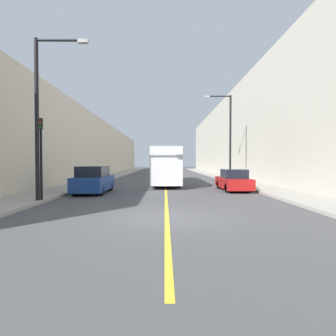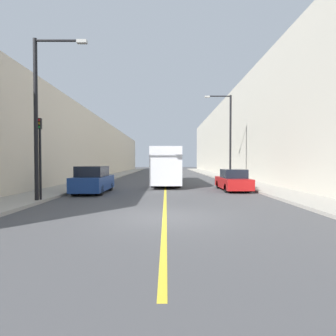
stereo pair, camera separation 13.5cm
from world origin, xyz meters
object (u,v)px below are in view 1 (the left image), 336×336
Objects in this scene: bus at (166,165)px; traffic_light at (41,155)px; street_lamp_left at (41,109)px; parked_suv_left at (94,181)px; street_lamp_right at (228,133)px; car_right_near at (233,181)px.

bus is 13.41m from traffic_light.
bus is at bearing 61.45° from traffic_light.
street_lamp_left is (-6.28, -11.95, 2.99)m from bus.
parked_suv_left is at bearing -122.75° from bus.
parked_suv_left is 6.03m from street_lamp_left.
parked_suv_left is at bearing -142.48° from street_lamp_right.
parked_suv_left is 0.53× the size of street_lamp_right.
parked_suv_left is at bearing 72.22° from street_lamp_left.
bus is 1.49× the size of street_lamp_left.
street_lamp_right is at bearing 8.63° from bus.
street_lamp_left is (-11.18, -5.85, 4.04)m from car_right_near.
parked_suv_left is 14.60m from street_lamp_right.
parked_suv_left is 1.09× the size of traffic_light.
traffic_light is at bearing -110.05° from parked_suv_left.
traffic_light is at bearing 122.99° from street_lamp_left.
bus is 2.91× the size of traffic_light.
bus is 1.41× the size of street_lamp_right.
traffic_light is (-6.40, -11.76, 0.67)m from bus.
street_lamp_left reaches higher than parked_suv_left.
street_lamp_left is at bearing -117.71° from bus.
traffic_light is at bearing -118.55° from bus.
street_lamp_right is (12.50, 12.90, 0.25)m from street_lamp_left.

